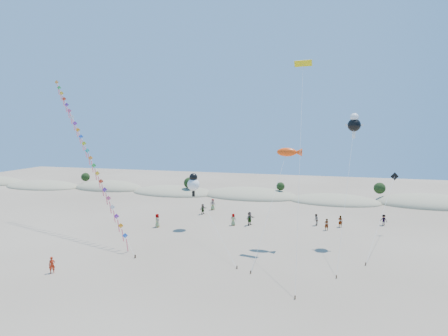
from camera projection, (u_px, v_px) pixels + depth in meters
ground at (141, 297)px, 30.45m from camera, size 160.00×160.00×0.00m
dune_ridge at (255, 196)px, 73.43m from camera, size 145.30×11.49×5.57m
kite_train at (86, 149)px, 48.40m from camera, size 20.77×14.48×20.97m
fish_kite at (289, 152)px, 42.72m from camera, size 3.96×10.32×11.38m
cartoon_kite_low at (193, 183)px, 50.30m from camera, size 9.93×13.60×7.55m
cartoon_kite_high at (354, 124)px, 43.26m from camera, size 2.86×12.43×15.33m
parafoil_kite at (303, 69)px, 41.87m from camera, size 2.03×15.40×21.26m
dark_kite at (388, 195)px, 45.37m from camera, size 5.06×13.58×7.93m
flyer_foreground at (52, 265)px, 35.32m from camera, size 0.69×0.64×1.58m
beachgoers at (252, 216)px, 54.14m from camera, size 31.25×13.08×1.87m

